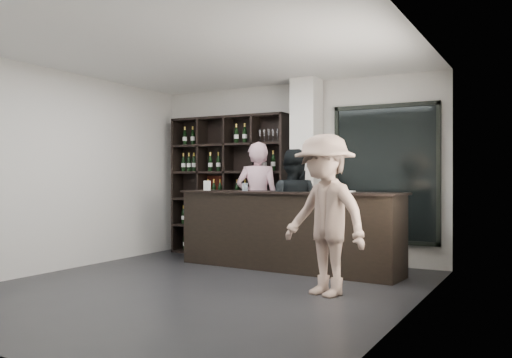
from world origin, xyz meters
The scene contains 12 objects.
floor centered at (0.00, 0.00, -0.01)m, with size 5.00×5.50×0.01m, color black.
wine_shelf centered at (-1.15, 2.57, 1.20)m, with size 2.20×0.35×2.40m, color black, non-canonical shape.
structural_column centered at (0.35, 2.47, 1.45)m, with size 0.40×0.40×2.90m, color silver.
glass_panel centered at (1.55, 2.69, 1.40)m, with size 1.60×0.08×2.10m.
tasting_counter centered at (0.35, 1.75, 0.57)m, with size 3.46×0.71×1.14m.
taster_pink centered at (-0.41, 2.25, 0.96)m, with size 0.70×0.46×1.91m, color #CE9EAC.
taster_black centered at (0.40, 1.85, 0.88)m, with size 0.86×0.67×1.76m, color black.
customer centered at (1.47, 0.40, 0.92)m, with size 1.19×0.68×1.84m, color #8D7161.
wine_glass centered at (0.42, 1.64, 1.24)m, with size 0.08×0.08×0.19m, color white, non-canonical shape.
spit_cup centered at (-0.34, 1.73, 1.20)m, with size 0.09×0.09×0.12m, color #97ABBC.
napkin_stack centered at (1.29, 1.84, 1.15)m, with size 0.11×0.11×0.02m, color white.
card_stand centered at (-1.00, 1.68, 1.22)m, with size 0.10×0.05×0.15m, color white.
Camera 1 is at (3.74, -5.39, 1.35)m, focal length 38.00 mm.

